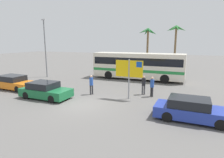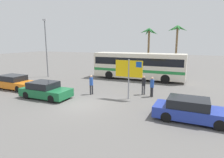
{
  "view_description": "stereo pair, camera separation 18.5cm",
  "coord_description": "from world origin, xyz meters",
  "px_view_note": "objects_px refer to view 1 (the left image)",
  "views": [
    {
      "loc": [
        7.08,
        -11.57,
        4.53
      ],
      "look_at": [
        0.81,
        3.73,
        1.3
      ],
      "focal_mm": 30.73,
      "sensor_mm": 36.0,
      "label": 1
    },
    {
      "loc": [
        7.25,
        -11.5,
        4.53
      ],
      "look_at": [
        0.81,
        3.73,
        1.3
      ],
      "focal_mm": 30.73,
      "sensor_mm": 36.0,
      "label": 2
    }
  ],
  "objects_px": {
    "ferry_sign": "(130,70)",
    "pedestrian_crossing_lot": "(152,85)",
    "car_orange": "(14,82)",
    "pedestrian_by_bus": "(91,83)",
    "car_green": "(45,90)",
    "bus_front_coach": "(138,65)",
    "car_blue": "(192,110)",
    "pedestrian_near_sign": "(144,84)"
  },
  "relations": [
    {
      "from": "ferry_sign",
      "to": "car_blue",
      "type": "bearing_deg",
      "value": -30.06
    },
    {
      "from": "bus_front_coach",
      "to": "car_green",
      "type": "distance_m",
      "value": 11.74
    },
    {
      "from": "bus_front_coach",
      "to": "car_orange",
      "type": "height_order",
      "value": "bus_front_coach"
    },
    {
      "from": "pedestrian_by_bus",
      "to": "pedestrian_near_sign",
      "type": "distance_m",
      "value": 4.52
    },
    {
      "from": "car_orange",
      "to": "ferry_sign",
      "type": "bearing_deg",
      "value": 8.19
    },
    {
      "from": "car_green",
      "to": "car_blue",
      "type": "height_order",
      "value": "same"
    },
    {
      "from": "ferry_sign",
      "to": "car_green",
      "type": "bearing_deg",
      "value": -160.17
    },
    {
      "from": "ferry_sign",
      "to": "pedestrian_by_bus",
      "type": "distance_m",
      "value": 3.68
    },
    {
      "from": "car_orange",
      "to": "pedestrian_near_sign",
      "type": "xyz_separation_m",
      "value": [
        12.13,
        2.78,
        0.34
      ]
    },
    {
      "from": "car_green",
      "to": "car_blue",
      "type": "xyz_separation_m",
      "value": [
        11.05,
        -0.35,
        0.0
      ]
    },
    {
      "from": "ferry_sign",
      "to": "pedestrian_by_bus",
      "type": "relative_size",
      "value": 1.87
    },
    {
      "from": "ferry_sign",
      "to": "pedestrian_near_sign",
      "type": "height_order",
      "value": "ferry_sign"
    },
    {
      "from": "pedestrian_near_sign",
      "to": "car_green",
      "type": "bearing_deg",
      "value": 88.15
    },
    {
      "from": "car_orange",
      "to": "pedestrian_crossing_lot",
      "type": "height_order",
      "value": "pedestrian_crossing_lot"
    },
    {
      "from": "car_orange",
      "to": "pedestrian_near_sign",
      "type": "relative_size",
      "value": 2.79
    },
    {
      "from": "ferry_sign",
      "to": "pedestrian_by_bus",
      "type": "xyz_separation_m",
      "value": [
        -3.43,
        0.03,
        -1.31
      ]
    },
    {
      "from": "car_orange",
      "to": "pedestrian_by_bus",
      "type": "height_order",
      "value": "pedestrian_by_bus"
    },
    {
      "from": "pedestrian_by_bus",
      "to": "pedestrian_near_sign",
      "type": "height_order",
      "value": "pedestrian_by_bus"
    },
    {
      "from": "bus_front_coach",
      "to": "pedestrian_by_bus",
      "type": "height_order",
      "value": "bus_front_coach"
    },
    {
      "from": "car_green",
      "to": "pedestrian_crossing_lot",
      "type": "xyz_separation_m",
      "value": [
        7.96,
        3.65,
        0.36
      ]
    },
    {
      "from": "ferry_sign",
      "to": "car_orange",
      "type": "relative_size",
      "value": 0.69
    },
    {
      "from": "pedestrian_by_bus",
      "to": "car_green",
      "type": "bearing_deg",
      "value": -102.32
    },
    {
      "from": "pedestrian_by_bus",
      "to": "pedestrian_near_sign",
      "type": "xyz_separation_m",
      "value": [
        4.18,
        1.7,
        -0.03
      ]
    },
    {
      "from": "ferry_sign",
      "to": "car_orange",
      "type": "bearing_deg",
      "value": -174.78
    },
    {
      "from": "bus_front_coach",
      "to": "pedestrian_near_sign",
      "type": "height_order",
      "value": "bus_front_coach"
    },
    {
      "from": "car_blue",
      "to": "pedestrian_near_sign",
      "type": "distance_m",
      "value": 5.88
    },
    {
      "from": "bus_front_coach",
      "to": "car_blue",
      "type": "height_order",
      "value": "bus_front_coach"
    },
    {
      "from": "car_green",
      "to": "car_orange",
      "type": "xyz_separation_m",
      "value": [
        -4.97,
        1.26,
        0.0
      ]
    },
    {
      "from": "ferry_sign",
      "to": "pedestrian_near_sign",
      "type": "bearing_deg",
      "value": 66.34
    },
    {
      "from": "car_orange",
      "to": "pedestrian_near_sign",
      "type": "bearing_deg",
      "value": 15.78
    },
    {
      "from": "pedestrian_near_sign",
      "to": "pedestrian_crossing_lot",
      "type": "relative_size",
      "value": 0.98
    },
    {
      "from": "car_orange",
      "to": "pedestrian_crossing_lot",
      "type": "xyz_separation_m",
      "value": [
        12.93,
        2.39,
        0.36
      ]
    },
    {
      "from": "bus_front_coach",
      "to": "car_green",
      "type": "xyz_separation_m",
      "value": [
        -4.92,
        -10.6,
        -1.15
      ]
    },
    {
      "from": "pedestrian_near_sign",
      "to": "pedestrian_crossing_lot",
      "type": "height_order",
      "value": "pedestrian_crossing_lot"
    },
    {
      "from": "pedestrian_near_sign",
      "to": "pedestrian_crossing_lot",
      "type": "distance_m",
      "value": 0.89
    },
    {
      "from": "car_green",
      "to": "pedestrian_near_sign",
      "type": "xyz_separation_m",
      "value": [
        7.16,
        4.05,
        0.34
      ]
    },
    {
      "from": "bus_front_coach",
      "to": "car_orange",
      "type": "bearing_deg",
      "value": -136.65
    },
    {
      "from": "car_green",
      "to": "pedestrian_crossing_lot",
      "type": "height_order",
      "value": "pedestrian_crossing_lot"
    },
    {
      "from": "bus_front_coach",
      "to": "car_green",
      "type": "relative_size",
      "value": 2.62
    },
    {
      "from": "ferry_sign",
      "to": "bus_front_coach",
      "type": "bearing_deg",
      "value": 100.1
    },
    {
      "from": "car_green",
      "to": "pedestrian_by_bus",
      "type": "relative_size",
      "value": 2.41
    },
    {
      "from": "ferry_sign",
      "to": "pedestrian_crossing_lot",
      "type": "height_order",
      "value": "ferry_sign"
    }
  ]
}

